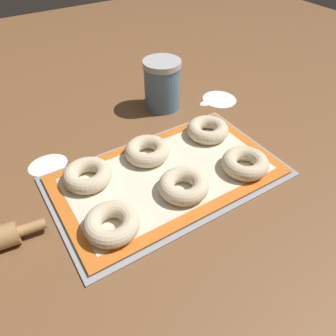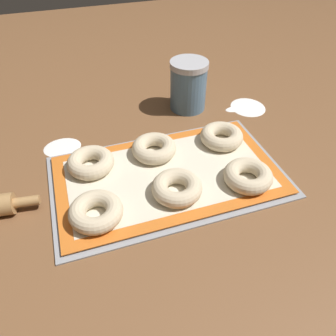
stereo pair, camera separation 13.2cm
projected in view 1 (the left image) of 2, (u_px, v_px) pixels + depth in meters
The scene contains 13 objects.
ground_plane at pixel (173, 177), 0.75m from camera, with size 2.80×2.80×0.00m, color brown.
baking_tray at pixel (168, 176), 0.75m from camera, with size 0.52×0.31×0.01m.
baking_mat at pixel (168, 174), 0.75m from camera, with size 0.50×0.29×0.00m.
bagel_front_left at pixel (112, 224), 0.62m from camera, with size 0.11×0.11×0.03m.
bagel_front_center at pixel (184, 186), 0.69m from camera, with size 0.11×0.11×0.03m.
bagel_front_right at pixel (245, 163), 0.75m from camera, with size 0.11×0.11×0.03m.
bagel_back_left at pixel (87, 175), 0.72m from camera, with size 0.11×0.11×0.03m.
bagel_back_center at pixel (147, 151), 0.78m from camera, with size 0.11×0.11×0.03m.
bagel_back_right at pixel (208, 130), 0.85m from camera, with size 0.11×0.11×0.03m.
flour_canister at pixel (162, 85), 0.94m from camera, with size 0.11×0.11×0.14m.
flour_patch_near at pixel (219, 99), 1.02m from camera, with size 0.10×0.11×0.00m.
flour_patch_far at pixel (48, 164), 0.79m from camera, with size 0.09×0.08×0.00m.
flour_patch_side at pixel (208, 102), 1.00m from camera, with size 0.05×0.03×0.00m.
Camera 1 is at (-0.30, -0.46, 0.52)m, focal length 35.00 mm.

